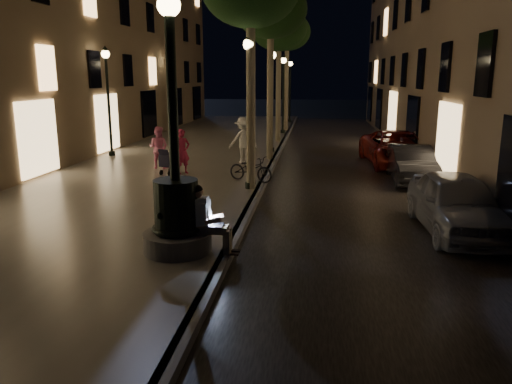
# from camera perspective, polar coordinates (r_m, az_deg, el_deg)

# --- Properties ---
(ground) EXTENTS (120.00, 120.00, 0.00)m
(ground) POSITION_cam_1_polar(r_m,az_deg,el_deg) (22.87, 2.31, 3.74)
(ground) COLOR black
(ground) RESTS_ON ground
(cobble_lane) EXTENTS (6.00, 45.00, 0.02)m
(cobble_lane) POSITION_cam_1_polar(r_m,az_deg,el_deg) (22.84, 9.85, 3.57)
(cobble_lane) COLOR black
(cobble_lane) RESTS_ON ground
(promenade) EXTENTS (8.00, 45.00, 0.20)m
(promenade) POSITION_cam_1_polar(r_m,az_deg,el_deg) (23.50, -7.48, 4.14)
(promenade) COLOR slate
(promenade) RESTS_ON ground
(curb_strip) EXTENTS (0.25, 45.00, 0.20)m
(curb_strip) POSITION_cam_1_polar(r_m,az_deg,el_deg) (22.85, 2.31, 3.99)
(curb_strip) COLOR #59595B
(curb_strip) RESTS_ON ground
(building_left) EXTENTS (8.00, 36.00, 15.00)m
(building_left) POSITION_cam_1_polar(r_m,az_deg,el_deg) (29.22, -22.74, 19.59)
(building_left) COLOR brown
(building_left) RESTS_ON ground
(fountain_lamppost) EXTENTS (1.40, 1.40, 5.21)m
(fountain_lamppost) POSITION_cam_1_polar(r_m,az_deg,el_deg) (10.20, -9.11, -1.30)
(fountain_lamppost) COLOR #59595B
(fountain_lamppost) RESTS_ON promenade
(seated_man_laptop) EXTENTS (1.04, 0.35, 1.41)m
(seated_man_laptop) POSITION_cam_1_polar(r_m,az_deg,el_deg) (10.13, -5.71, -2.91)
(seated_man_laptop) COLOR tan
(seated_man_laptop) RESTS_ON promenade
(tree_second) EXTENTS (3.00, 3.00, 7.40)m
(tree_second) POSITION_cam_1_polar(r_m,az_deg,el_deg) (21.74, 1.69, 20.01)
(tree_second) COLOR #6B604C
(tree_second) RESTS_ON promenade
(tree_third) EXTENTS (3.00, 3.00, 7.20)m
(tree_third) POSITION_cam_1_polar(r_m,az_deg,el_deg) (27.68, 2.64, 18.11)
(tree_third) COLOR #6B604C
(tree_third) RESTS_ON promenade
(tree_far) EXTENTS (3.00, 3.00, 7.50)m
(tree_far) POSITION_cam_1_polar(r_m,az_deg,el_deg) (33.66, 3.58, 17.71)
(tree_far) COLOR #6B604C
(tree_far) RESTS_ON promenade
(lamp_curb_a) EXTENTS (0.36, 0.36, 4.81)m
(lamp_curb_a) POSITION_cam_1_polar(r_m,az_deg,el_deg) (15.64, -0.78, 11.33)
(lamp_curb_a) COLOR black
(lamp_curb_a) RESTS_ON promenade
(lamp_curb_b) EXTENTS (0.36, 0.36, 4.81)m
(lamp_curb_b) POSITION_cam_1_polar(r_m,az_deg,el_deg) (23.59, 1.84, 11.93)
(lamp_curb_b) COLOR black
(lamp_curb_b) RESTS_ON promenade
(lamp_curb_c) EXTENTS (0.36, 0.36, 4.81)m
(lamp_curb_c) POSITION_cam_1_polar(r_m,az_deg,el_deg) (31.57, 3.14, 12.22)
(lamp_curb_c) COLOR black
(lamp_curb_c) RESTS_ON promenade
(lamp_curb_d) EXTENTS (0.36, 0.36, 4.81)m
(lamp_curb_d) POSITION_cam_1_polar(r_m,az_deg,el_deg) (39.55, 3.91, 12.39)
(lamp_curb_d) COLOR black
(lamp_curb_d) RESTS_ON promenade
(lamp_left_b) EXTENTS (0.36, 0.36, 4.81)m
(lamp_left_b) POSITION_cam_1_polar(r_m,az_deg,el_deg) (23.37, -16.60, 11.39)
(lamp_left_b) COLOR black
(lamp_left_b) RESTS_ON promenade
(lamp_left_c) EXTENTS (0.36, 0.36, 4.81)m
(lamp_left_c) POSITION_cam_1_polar(r_m,az_deg,el_deg) (32.81, -9.62, 12.09)
(lamp_left_c) COLOR black
(lamp_left_c) RESTS_ON promenade
(stroller) EXTENTS (0.63, 1.05, 1.06)m
(stroller) POSITION_cam_1_polar(r_m,az_deg,el_deg) (18.53, -9.90, 3.63)
(stroller) COLOR black
(stroller) RESTS_ON promenade
(car_front) EXTENTS (1.88, 4.33, 1.45)m
(car_front) POSITION_cam_1_polar(r_m,az_deg,el_deg) (12.99, 21.97, -1.19)
(car_front) COLOR #94979B
(car_front) RESTS_ON ground
(car_second) EXTENTS (1.40, 3.95, 1.30)m
(car_second) POSITION_cam_1_polar(r_m,az_deg,el_deg) (18.74, 17.31, 3.08)
(car_second) COLOR black
(car_second) RESTS_ON ground
(car_third) EXTENTS (2.90, 5.43, 1.45)m
(car_third) POSITION_cam_1_polar(r_m,az_deg,el_deg) (22.01, 15.79, 4.80)
(car_third) COLOR maroon
(car_third) RESTS_ON ground
(pedestrian_red) EXTENTS (0.70, 0.71, 1.64)m
(pedestrian_red) POSITION_cam_1_polar(r_m,az_deg,el_deg) (18.52, -8.39, 4.59)
(pedestrian_red) COLOR #AB2245
(pedestrian_red) RESTS_ON promenade
(pedestrian_pink) EXTENTS (0.88, 0.73, 1.63)m
(pedestrian_pink) POSITION_cam_1_polar(r_m,az_deg,el_deg) (19.78, -11.08, 5.01)
(pedestrian_pink) COLOR pink
(pedestrian_pink) RESTS_ON promenade
(pedestrian_white) EXTENTS (1.40, 1.16, 1.88)m
(pedestrian_white) POSITION_cam_1_polar(r_m,az_deg,el_deg) (20.72, -1.47, 5.96)
(pedestrian_white) COLOR white
(pedestrian_white) RESTS_ON promenade
(bicycle) EXTENTS (1.75, 1.20, 0.87)m
(bicycle) POSITION_cam_1_polar(r_m,az_deg,el_deg) (17.00, -0.61, 2.66)
(bicycle) COLOR black
(bicycle) RESTS_ON promenade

